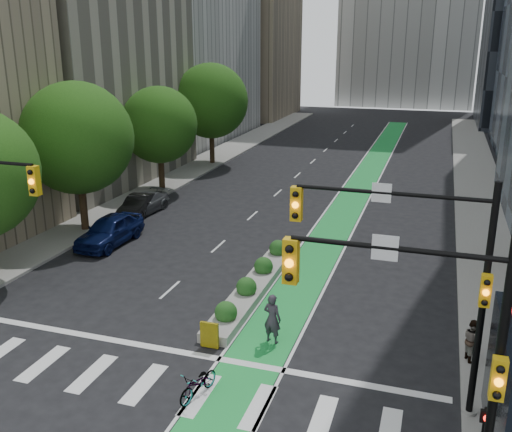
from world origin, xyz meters
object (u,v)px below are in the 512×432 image
Objects in this scene: median_planter at (254,284)px; parked_car_left_far at (144,204)px; cyclist at (272,319)px; pedestrian_near at (473,340)px; parked_car_left_mid at (138,206)px; parked_car_left_near at (110,230)px; bicycle at (198,383)px.

parked_car_left_far reaches higher than median_planter.
cyclist is at bearing -41.24° from parked_car_left_far.
median_planter is at bearing 49.68° from pedestrian_near.
cyclist is 1.29× the size of pedestrian_near.
cyclist is 0.48× the size of parked_car_left_mid.
median_planter is 2.12× the size of parked_car_left_near.
pedestrian_near reaches higher than parked_car_left_far.
pedestrian_near is (18.69, -6.77, 0.09)m from parked_car_left_near.
cyclist reaches higher than parked_car_left_mid.
cyclist is 18.56m from parked_car_left_far.
parked_car_left_far is at bearing 102.46° from parked_car_left_near.
median_planter is 4.62m from cyclist.
bicycle is 1.18× the size of pedestrian_near.
cyclist is at bearing -31.49° from parked_car_left_near.
parked_car_left_near is (-9.55, 3.44, 0.45)m from median_planter.
parked_car_left_near is (-11.61, 7.53, -0.16)m from cyclist.
cyclist is 7.12m from pedestrian_near.
pedestrian_near reaches higher than parked_car_left_mid.
median_planter is at bearing -44.78° from parked_car_left_mid.
median_planter is 5.70× the size of bicycle.
parked_car_left_near is at bearing 146.47° from bicycle.
cyclist is 0.41× the size of parked_car_left_near.
parked_car_left_mid is at bearing -84.72° from parked_car_left_far.
parked_car_left_near is 3.18× the size of pedestrian_near.
median_planter is 10.16m from parked_car_left_near.
bicycle is 0.92× the size of cyclist.
parked_car_left_mid is (-12.77, 12.78, -0.31)m from cyclist.
parked_car_left_near reaches higher than median_planter.
pedestrian_near is at bearing -19.98° from median_planter.
cyclist is at bearing 87.09° from bicycle.
parked_car_left_near reaches higher than parked_car_left_mid.
bicycle is 0.41× the size of parked_car_left_far.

